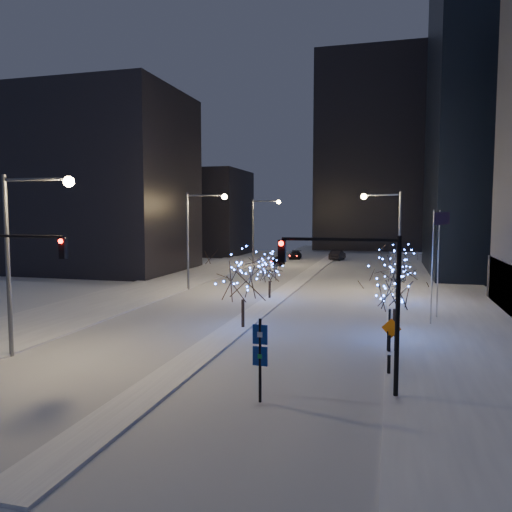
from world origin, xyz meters
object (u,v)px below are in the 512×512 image
(holiday_tree_plaza_near, at_px, (395,287))
(construction_sign, at_px, (391,331))
(street_lamp_east, at_px, (390,228))
(wayfinding_sign, at_px, (260,351))
(traffic_signal_east, at_px, (360,287))
(holiday_tree_plaza_far, at_px, (398,266))
(car_mid, at_px, (337,255))
(holiday_tree_median_far, at_px, (270,269))
(street_lamp_w_far, at_px, (260,223))
(holiday_tree_median_near, at_px, (243,275))
(street_lamp_w_mid, at_px, (197,227))
(car_far, at_px, (295,255))
(car_near, at_px, (278,260))
(traffic_signal_west, at_px, (5,277))
(street_lamp_w_near, at_px, (23,240))

(holiday_tree_plaza_near, distance_m, construction_sign, 4.20)
(street_lamp_east, bearing_deg, wayfinding_sign, -99.34)
(traffic_signal_east, relative_size, holiday_tree_plaza_far, 1.43)
(car_mid, height_order, construction_sign, construction_sign)
(holiday_tree_median_far, bearing_deg, street_lamp_w_far, 106.52)
(car_mid, bearing_deg, holiday_tree_plaza_near, 108.58)
(street_lamp_w_far, relative_size, holiday_tree_median_near, 1.79)
(street_lamp_w_mid, relative_size, car_mid, 2.02)
(wayfinding_sign, bearing_deg, car_mid, 95.91)
(holiday_tree_median_near, distance_m, construction_sign, 10.70)
(street_lamp_w_far, distance_m, holiday_tree_median_near, 41.54)
(car_far, bearing_deg, holiday_tree_plaza_far, -72.60)
(car_near, height_order, holiday_tree_median_near, holiday_tree_median_near)
(street_lamp_east, height_order, holiday_tree_plaza_far, street_lamp_east)
(street_lamp_w_mid, xyz_separation_m, holiday_tree_plaza_near, (19.44, -15.21, -3.19))
(street_lamp_w_far, distance_m, street_lamp_east, 29.08)
(street_lamp_w_far, relative_size, wayfinding_sign, 2.80)
(traffic_signal_west, relative_size, car_far, 1.49)
(street_lamp_east, relative_size, traffic_signal_west, 1.43)
(street_lamp_east, height_order, car_mid, street_lamp_east)
(street_lamp_east, xyz_separation_m, car_mid, (-8.58, 34.16, -5.64))
(traffic_signal_east, distance_m, holiday_tree_plaza_near, 11.00)
(street_lamp_w_near, distance_m, traffic_signal_west, 2.70)
(traffic_signal_east, bearing_deg, street_lamp_w_near, 176.79)
(construction_sign, bearing_deg, street_lamp_w_near, -147.40)
(car_far, distance_m, holiday_tree_plaza_far, 42.77)
(car_mid, relative_size, wayfinding_sign, 1.38)
(street_lamp_east, bearing_deg, holiday_tree_median_near, -117.56)
(car_far, bearing_deg, traffic_signal_east, -82.29)
(holiday_tree_plaza_near, bearing_deg, street_lamp_w_far, 115.80)
(traffic_signal_east, distance_m, holiday_tree_plaza_far, 23.85)
(traffic_signal_west, height_order, car_near, traffic_signal_west)
(street_lamp_w_mid, relative_size, car_near, 2.39)
(traffic_signal_east, bearing_deg, holiday_tree_median_near, 128.42)
(holiday_tree_median_near, xyz_separation_m, wayfinding_sign, (4.50, -12.55, -1.52))
(traffic_signal_east, xyz_separation_m, construction_sign, (1.36, 7.12, -3.48))
(car_near, xyz_separation_m, car_mid, (7.82, 10.88, 0.10))
(traffic_signal_west, height_order, wayfinding_sign, traffic_signal_west)
(street_lamp_w_near, distance_m, street_lamp_east, 33.85)
(holiday_tree_plaza_far, distance_m, construction_sign, 16.75)
(street_lamp_east, bearing_deg, street_lamp_w_mid, -171.04)
(traffic_signal_west, distance_m, holiday_tree_plaza_near, 22.36)
(car_mid, height_order, car_far, car_mid)
(car_mid, bearing_deg, street_lamp_w_far, 58.19)
(construction_sign, bearing_deg, traffic_signal_east, -85.85)
(traffic_signal_east, height_order, holiday_tree_plaza_near, traffic_signal_east)
(car_near, bearing_deg, street_lamp_w_far, -155.79)
(street_lamp_w_far, distance_m, holiday_tree_plaza_far, 33.81)
(street_lamp_w_mid, distance_m, holiday_tree_median_far, 9.82)
(wayfinding_sign, bearing_deg, holiday_tree_plaza_far, 80.07)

